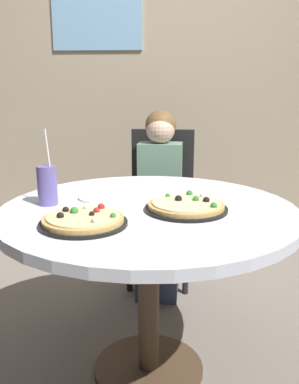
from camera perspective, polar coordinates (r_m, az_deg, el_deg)
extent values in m
plane|color=slate|center=(2.04, -0.12, -22.69)|extent=(8.00, 8.00, 0.00)
cube|color=tan|center=(3.32, 2.29, 18.09)|extent=(5.20, 0.12, 2.90)
cube|color=#8CBFE5|center=(3.35, -7.13, 23.53)|extent=(0.66, 0.02, 0.61)
cylinder|color=silver|center=(1.71, -0.13, -2.69)|extent=(1.19, 1.19, 0.04)
cylinder|color=#4C3826|center=(1.85, -0.12, -13.59)|extent=(0.09, 0.09, 0.69)
cylinder|color=#4C3826|center=(2.04, -0.12, -22.46)|extent=(0.48, 0.48, 0.02)
cube|color=black|center=(2.65, 1.42, -3.25)|extent=(0.41, 0.41, 0.04)
cube|color=black|center=(2.76, 1.77, 3.03)|extent=(0.40, 0.05, 0.52)
cylinder|color=black|center=(2.59, -2.73, -9.00)|extent=(0.04, 0.04, 0.41)
cylinder|color=black|center=(2.56, 4.90, -9.31)|extent=(0.04, 0.04, 0.41)
cylinder|color=black|center=(2.90, -1.68, -6.37)|extent=(0.04, 0.04, 0.41)
cylinder|color=black|center=(2.88, 5.08, -6.61)|extent=(0.04, 0.04, 0.41)
cube|color=#3F4766|center=(2.57, 1.10, -8.68)|extent=(0.25, 0.33, 0.45)
cube|color=slate|center=(2.57, 1.43, 1.73)|extent=(0.27, 0.17, 0.44)
sphere|color=beige|center=(2.52, 1.47, 8.40)|extent=(0.17, 0.17, 0.17)
sphere|color=brown|center=(2.54, 1.51, 8.89)|extent=(0.18, 0.18, 0.18)
cylinder|color=black|center=(1.50, -8.87, -4.18)|extent=(0.31, 0.31, 0.01)
cylinder|color=tan|center=(1.50, -8.89, -3.67)|extent=(0.29, 0.29, 0.02)
cylinder|color=beige|center=(1.50, -8.91, -3.27)|extent=(0.25, 0.25, 0.01)
sphere|color=#387F33|center=(1.53, -10.07, -2.53)|extent=(0.03, 0.03, 0.03)
sphere|color=#387F33|center=(1.47, -4.90, -3.20)|extent=(0.02, 0.02, 0.02)
sphere|color=#B2231E|center=(1.53, -7.12, -2.49)|extent=(0.02, 0.02, 0.02)
sphere|color=beige|center=(1.58, -8.57, -2.09)|extent=(0.02, 0.02, 0.02)
sphere|color=black|center=(1.50, -7.76, -2.95)|extent=(0.02, 0.02, 0.02)
sphere|color=black|center=(1.49, -11.90, -3.15)|extent=(0.03, 0.03, 0.03)
sphere|color=#B2231E|center=(1.57, -6.50, -1.99)|extent=(0.03, 0.03, 0.03)
sphere|color=black|center=(1.56, -11.18, -2.37)|extent=(0.02, 0.02, 0.02)
sphere|color=beige|center=(1.42, -7.38, -3.84)|extent=(0.02, 0.02, 0.02)
cylinder|color=black|center=(1.66, 4.93, -2.28)|extent=(0.32, 0.32, 0.01)
cylinder|color=tan|center=(1.66, 4.94, -1.81)|extent=(0.30, 0.30, 0.02)
cylinder|color=beige|center=(1.65, 4.95, -1.45)|extent=(0.27, 0.27, 0.01)
sphere|color=#387F33|center=(1.68, 6.25, -0.95)|extent=(0.03, 0.03, 0.03)
sphere|color=black|center=(1.68, 3.91, -0.92)|extent=(0.03, 0.03, 0.03)
sphere|color=#387F33|center=(1.73, 2.47, -0.48)|extent=(0.02, 0.02, 0.02)
sphere|color=#387F33|center=(1.76, 5.40, -0.18)|extent=(0.03, 0.03, 0.03)
sphere|color=beige|center=(1.74, 7.10, -0.49)|extent=(0.02, 0.02, 0.02)
sphere|color=#387F33|center=(1.60, 8.64, -1.83)|extent=(0.03, 0.03, 0.03)
sphere|color=black|center=(1.67, 7.63, -1.09)|extent=(0.03, 0.03, 0.03)
cylinder|color=#6659A5|center=(1.77, -13.57, 0.87)|extent=(0.08, 0.08, 0.16)
cylinder|color=white|center=(1.74, -13.42, 4.64)|extent=(0.03, 0.03, 0.22)
cylinder|color=white|center=(1.84, -6.73, -0.72)|extent=(0.18, 0.18, 0.01)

